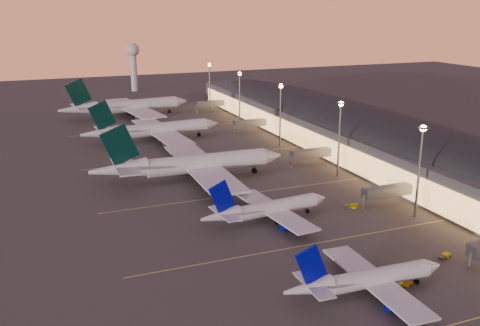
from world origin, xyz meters
name	(u,v)px	position (x,y,z in m)	size (l,w,h in m)	color
ground	(299,237)	(0.00, 0.00, 0.00)	(700.00, 700.00, 0.00)	#44413F
airliner_narrow_south	(366,280)	(-0.96, -29.98, 3.32)	(35.93, 32.05, 12.86)	silver
airliner_narrow_north	(267,209)	(-3.44, 12.22, 3.55)	(38.46, 34.52, 13.73)	silver
airliner_wide_near	(191,165)	(-11.82, 54.29, 5.43)	(65.71, 59.67, 21.07)	silver
airliner_wide_mid	(153,130)	(-11.15, 112.39, 5.02)	(60.92, 55.64, 19.49)	silver
airliner_wide_far	(126,107)	(-12.23, 169.13, 5.70)	(69.14, 63.54, 22.13)	silver
terminal_building	(350,126)	(61.84, 72.47, 8.78)	(56.35, 255.00, 17.46)	#47474B
light_masts	(304,113)	(36.00, 65.00, 17.55)	(2.20, 217.20, 25.90)	slate
radar_tower	(133,59)	(10.00, 260.00, 21.87)	(9.00, 9.00, 32.50)	silver
lane_markings	(240,189)	(0.00, 40.00, 0.01)	(90.00, 180.36, 0.00)	#D8C659
baggage_tug_a	(404,284)	(8.39, -30.17, 0.47)	(3.59, 1.80, 1.03)	#D7B306
baggage_tug_b	(445,256)	(25.54, -23.10, 0.44)	(3.49, 2.22, 0.97)	#D7B306
baggage_tug_c	(352,206)	(23.59, 12.21, 0.51)	(4.03, 2.63, 1.12)	#D7B306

